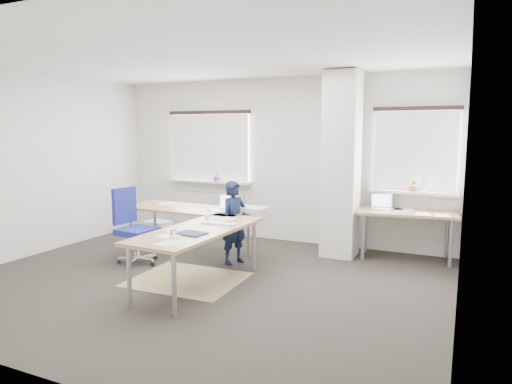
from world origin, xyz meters
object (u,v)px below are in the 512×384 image
at_px(desk_side, 406,214).
at_px(person, 234,222).
at_px(desk_main, 197,220).
at_px(task_chair, 136,243).

xyz_separation_m(desk_side, person, (-2.21, -1.27, -0.09)).
xyz_separation_m(desk_main, task_chair, (-0.94, -0.17, -0.39)).
bearing_deg(desk_side, task_chair, -159.09).
bearing_deg(task_chair, desk_side, 33.70).
relative_size(task_chair, person, 0.91).
distance_m(desk_main, task_chair, 1.03).
relative_size(desk_main, desk_side, 1.81).
bearing_deg(person, desk_side, -38.18).
xyz_separation_m(desk_main, desk_side, (2.56, 1.72, -0.01)).
height_order(task_chair, person, person).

